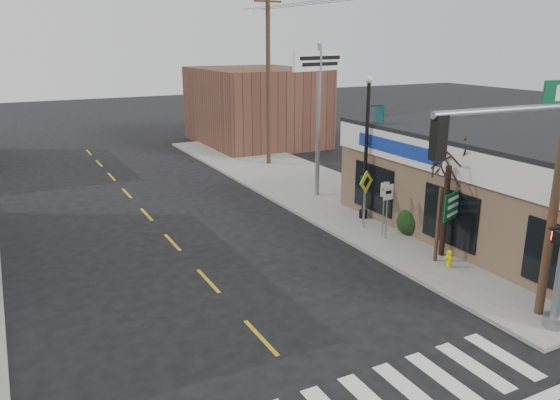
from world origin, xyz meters
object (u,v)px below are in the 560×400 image
dance_center_sign (319,84)px  utility_pole_far (268,78)px  lamp_post (368,138)px  bare_tree (450,149)px  traffic_signal_pole (555,191)px  fire_hydrant (449,258)px  guide_sign (453,212)px

dance_center_sign → utility_pole_far: 7.73m
lamp_post → bare_tree: bearing=-73.6°
traffic_signal_pole → dance_center_sign: dance_center_sign is taller
bare_tree → fire_hydrant: bearing=-120.2°
guide_sign → bare_tree: (-0.03, 0.35, 2.16)m
guide_sign → fire_hydrant: (-0.59, -0.60, -1.39)m
lamp_post → dance_center_sign: bearing=106.8°
traffic_signal_pole → bare_tree: traffic_signal_pole is taller
fire_hydrant → bare_tree: bare_tree is taller
fire_hydrant → bare_tree: bearing=59.8°
traffic_signal_pole → fire_hydrant: traffic_signal_pole is taller
traffic_signal_pole → guide_sign: bearing=73.3°
utility_pole_far → dance_center_sign: bearing=-101.7°
traffic_signal_pole → utility_pole_far: bearing=85.3°
traffic_signal_pole → lamp_post: bearing=82.8°
guide_sign → fire_hydrant: 1.62m
fire_hydrant → utility_pole_far: 18.28m
traffic_signal_pole → fire_hydrant: bearing=77.8°
lamp_post → utility_pole_far: size_ratio=0.59×
utility_pole_far → fire_hydrant: bearing=-99.4°
traffic_signal_pole → fire_hydrant: (1.19, 4.36, -3.58)m
traffic_signal_pole → fire_hydrant: size_ratio=10.61×
guide_sign → utility_pole_far: utility_pole_far is taller
lamp_post → bare_tree: size_ratio=1.23×
traffic_signal_pole → bare_tree: 5.60m
utility_pole_far → guide_sign: bearing=-97.7°
guide_sign → lamp_post: (0.06, 5.17, 1.79)m
dance_center_sign → utility_pole_far: (1.10, 7.65, -0.18)m
fire_hydrant → lamp_post: bearing=83.6°
traffic_signal_pole → bare_tree: size_ratio=1.33×
guide_sign → lamp_post: bearing=67.9°
guide_sign → utility_pole_far: bearing=64.5°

